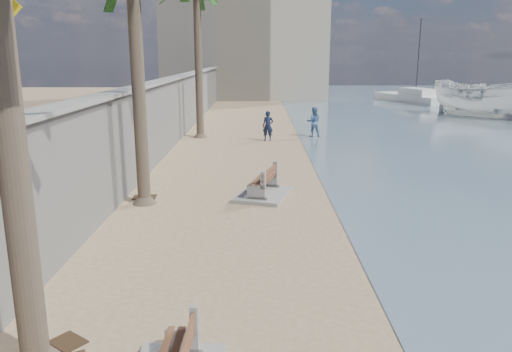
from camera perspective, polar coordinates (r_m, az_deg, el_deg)
name	(u,v)px	position (r m, az deg, el deg)	size (l,w,h in m)	color
ground_plane	(282,338)	(9.11, 3.04, -17.99)	(140.00, 140.00, 0.00)	tan
seawall	(173,111)	(28.32, -9.48, 7.30)	(0.45, 70.00, 3.50)	gray
wall_cap	(172,78)	(28.19, -9.62, 10.93)	(0.80, 70.00, 0.12)	gray
end_building	(245,36)	(59.81, -1.24, 15.73)	(18.00, 12.00, 14.00)	#B7AA93
bench_far	(263,184)	(17.29, 0.80, -0.94)	(2.17, 2.69, 0.98)	gray
pedestrian_sign	(3,33)	(10.33, -26.92, 14.33)	(0.78, 0.07, 2.40)	#2D2D33
streetlight	(135,4)	(20.38, -13.68, 18.52)	(0.28, 0.28, 5.12)	#2D2D33
person_a	(268,124)	(28.63, 1.38, 5.98)	(0.70, 0.48, 1.95)	#121B33
person_b	(314,120)	(30.31, 6.62, 6.33)	(0.95, 0.73, 1.96)	#4B719C
boat_cruiser	(487,97)	(43.58, 24.86, 8.22)	(3.44, 3.54, 4.05)	silver
yacht_far	(411,99)	(55.51, 17.25, 8.43)	(9.51, 2.66, 1.50)	silver
sailboat_west	(416,96)	(59.61, 17.77, 8.69)	(6.06, 4.00, 8.81)	silver
debris_b	(68,342)	(9.52, -20.71, -17.32)	(0.57, 0.45, 0.03)	#382616
debris_c	(145,197)	(17.63, -12.61, -2.38)	(0.77, 0.62, 0.03)	#382616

